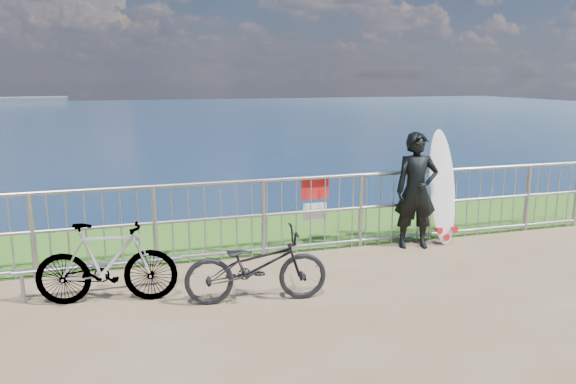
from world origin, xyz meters
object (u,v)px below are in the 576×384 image
object	(u,v)px
surfer	(416,191)
surfboard	(442,191)
bicycle_near	(256,266)
bicycle_far	(107,263)

from	to	relation	value
surfer	surfboard	xyz separation A→B (m)	(0.50, 0.09, -0.06)
surfer	bicycle_near	bearing A→B (deg)	-140.09
bicycle_near	surfboard	bearing A→B (deg)	-59.27
surfboard	bicycle_far	distance (m)	4.99
bicycle_near	bicycle_far	world-z (taller)	bicycle_far
bicycle_far	surfer	bearing A→B (deg)	-69.69
surfer	bicycle_near	xyz separation A→B (m)	(-2.77, -1.32, -0.44)
surfer	surfboard	size ratio (longest dim) A/B	0.99
surfboard	surfer	bearing A→B (deg)	-170.17
surfer	bicycle_near	size ratio (longest dim) A/B	1.07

